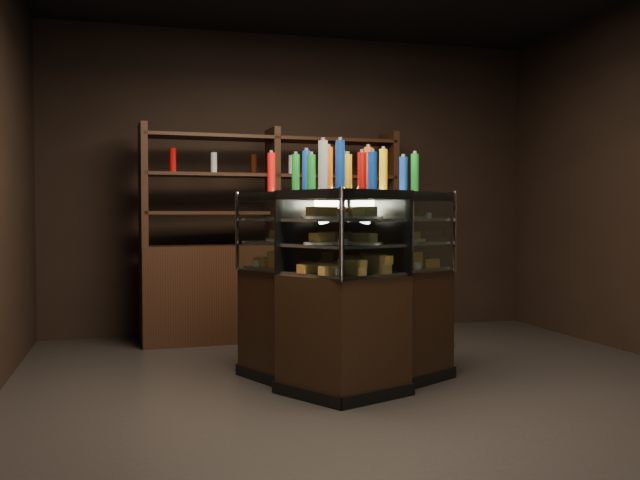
% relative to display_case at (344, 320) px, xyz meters
% --- Properties ---
extents(ground, '(5.00, 5.00, 0.00)m').
position_rel_display_case_xyz_m(ground, '(0.22, -0.10, -0.46)').
color(ground, black).
rests_on(ground, ground).
extents(room_shell, '(5.02, 5.02, 3.01)m').
position_rel_display_case_xyz_m(room_shell, '(0.22, -0.10, 1.49)').
color(room_shell, black).
rests_on(room_shell, ground).
extents(display_case, '(1.53, 1.38, 1.35)m').
position_rel_display_case_xyz_m(display_case, '(0.00, 0.00, 0.00)').
color(display_case, black).
rests_on(display_case, ground).
extents(food_display, '(1.17, 1.13, 0.42)m').
position_rel_display_case_xyz_m(food_display, '(-0.00, -0.00, 0.57)').
color(food_display, gold).
rests_on(food_display, display_case).
extents(bottles_top, '(1.01, 0.99, 0.30)m').
position_rel_display_case_xyz_m(bottles_top, '(0.00, 0.00, 1.03)').
color(bottles_top, '#147223').
rests_on(bottles_top, display_case).
extents(potted_conifer, '(0.39, 0.39, 0.84)m').
position_rel_display_case_xyz_m(potted_conifer, '(0.74, 0.23, 0.03)').
color(potted_conifer, black).
rests_on(potted_conifer, ground).
extents(back_shelving, '(2.48, 0.56, 2.00)m').
position_rel_display_case_xyz_m(back_shelving, '(-0.12, 1.95, 0.15)').
color(back_shelving, black).
rests_on(back_shelving, ground).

